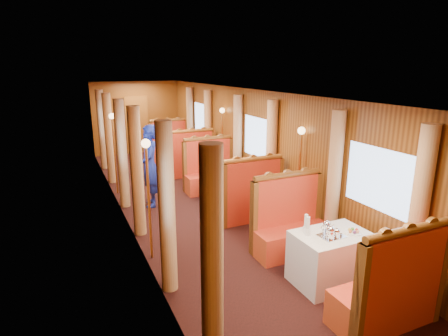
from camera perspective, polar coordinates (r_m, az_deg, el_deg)
floor at (r=8.23m, az=-4.25°, el=-6.13°), size 3.00×12.00×0.01m
ceiling at (r=7.68m, az=-4.62°, el=11.52°), size 3.00×12.00×0.01m
wall_far at (r=13.58m, az=-13.15°, el=7.46°), size 3.00×0.01×2.50m
wall_left at (r=7.51m, az=-15.26°, el=1.27°), size 0.01×12.00×2.50m
wall_right at (r=8.47m, az=5.16°, el=3.31°), size 0.01×12.00×2.50m
doorway_far at (r=13.59m, az=-13.06°, el=6.40°), size 0.80×0.04×2.00m
table_near at (r=5.63m, az=15.97°, el=-13.07°), size 1.05×0.72×0.75m
banquette_near_fwd at (r=5.00m, az=23.77°, el=-17.10°), size 1.30×0.55×1.34m
banquette_near_aft at (r=6.33m, az=10.08°, el=-8.94°), size 1.30×0.55×1.34m
table_mid at (r=8.37m, az=0.53°, el=-2.99°), size 1.05×0.72×0.75m
banquette_mid_fwd at (r=7.50m, az=3.78°, el=-4.84°), size 1.30×0.55×1.34m
banquette_mid_aft at (r=9.25m, az=-2.10°, el=-0.91°), size 1.30×0.55×1.34m
table_far at (r=11.53m, az=-6.76°, el=2.00°), size 1.05×0.72×0.75m
banquette_far_fwd at (r=10.58m, az=-5.10°, el=1.12°), size 1.30×0.55×1.34m
banquette_far_aft at (r=12.47m, az=-8.18°, el=3.18°), size 1.30×0.55×1.34m
tea_tray at (r=5.38m, az=16.04°, el=-9.93°), size 0.36×0.28×0.01m
teapot_left at (r=5.26m, az=15.91°, el=-9.72°), size 0.20×0.17×0.15m
teapot_right at (r=5.32m, az=16.82°, el=-9.72°), size 0.16×0.14×0.11m
teapot_back at (r=5.44m, az=15.36°, el=-8.87°), size 0.18×0.14×0.14m
fruit_plate at (r=5.57m, az=19.12°, el=-9.15°), size 0.23×0.23×0.05m
cup_inboard at (r=5.31m, az=12.64°, el=-8.87°), size 0.08×0.08×0.26m
cup_outboard at (r=5.38m, az=12.36°, el=-8.50°), size 0.08×0.08×0.26m
rose_vase_mid at (r=8.19m, az=0.76°, el=0.63°), size 0.06×0.06×0.36m
rose_vase_far at (r=11.40m, az=-6.83°, el=4.69°), size 0.06×0.06×0.36m
window_left_near at (r=4.17m, az=-7.33°, el=-6.56°), size 0.01×1.20×0.90m
curtain_left_near_a at (r=3.66m, az=-1.84°, el=-14.52°), size 0.22×0.22×2.35m
curtain_left_near_b at (r=5.00m, az=-8.71°, el=-6.25°), size 0.22×0.22×2.35m
window_right_near at (r=5.72m, az=22.42°, el=-1.58°), size 0.01×1.20×0.90m
curtain_right_near_a at (r=5.25m, az=27.45°, el=-6.79°), size 0.22×0.22×2.35m
curtain_right_near_b at (r=6.26m, az=16.39°, el=-2.26°), size 0.22×0.22×2.35m
window_left_mid at (r=7.46m, az=-15.26°, el=2.77°), size 0.01×1.20×0.90m
curtain_left_mid_a at (r=6.80m, az=-13.15°, el=-0.67°), size 0.22×0.22×2.35m
curtain_left_mid_b at (r=8.29m, az=-15.29°, el=2.03°), size 0.22×0.22×2.35m
window_right_mid at (r=8.43m, az=5.11°, el=4.63°), size 0.01×1.20×0.90m
curtain_right_mid_a at (r=7.77m, az=7.18°, el=1.60°), size 0.22×0.22×2.35m
curtain_right_mid_b at (r=9.11m, az=2.10°, el=3.72°), size 0.22×0.22×2.35m
window_left_far at (r=10.89m, az=-18.28°, el=6.32°), size 0.01×1.20×0.90m
curtain_left_far_a at (r=10.18m, az=-17.07°, el=4.27°), size 0.22×0.22×2.35m
curtain_left_far_b at (r=11.71m, az=-18.09°, el=5.55°), size 0.22×0.22×2.35m
window_right_far at (r=11.57m, az=-3.42°, el=7.54°), size 0.01×1.20×0.90m
curtain_right_far_a at (r=10.85m, az=-2.45°, el=5.58°), size 0.22×0.22×2.35m
curtain_right_far_b at (r=12.30m, az=-5.17°, el=6.67°), size 0.22×0.22×2.35m
sconce_left_fore at (r=5.82m, az=-11.57°, el=-1.10°), size 0.14×0.14×1.95m
sconce_right_fore at (r=6.95m, az=11.51°, el=1.56°), size 0.14×0.14×1.95m
sconce_left_aft at (r=9.19m, az=-16.49°, el=4.53°), size 0.14×0.14×1.95m
sconce_right_aft at (r=9.94m, az=-0.27°, el=5.93°), size 0.14×0.14×1.95m
steward at (r=8.27m, az=-11.22°, el=0.29°), size 0.54×0.72×1.80m
passenger at (r=8.98m, az=-1.62°, el=0.71°), size 0.40×0.44×0.76m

